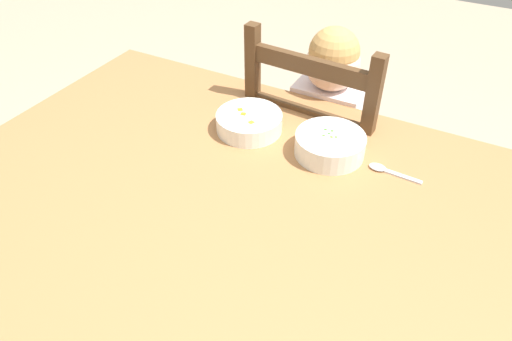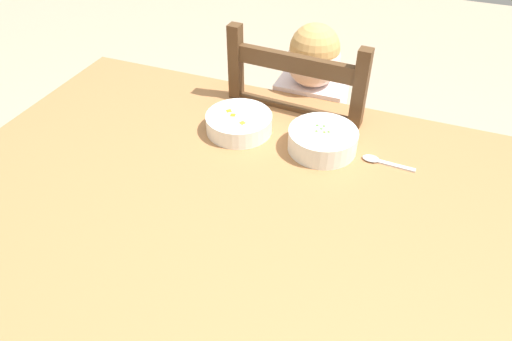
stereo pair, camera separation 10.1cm
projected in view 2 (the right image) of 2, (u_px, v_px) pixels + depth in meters
The scene contains 6 objects.
dining_table at pixel (247, 237), 1.13m from camera, with size 1.57×1.09×0.77m.
dining_chair at pixel (303, 160), 1.70m from camera, with size 0.45×0.45×1.00m.
child_figure at pixel (307, 122), 1.59m from camera, with size 0.32×0.31×0.98m.
bowl_of_peas at pixel (323, 139), 1.24m from camera, with size 0.18×0.18×0.06m.
bowl_of_carrots at pixel (239, 122), 1.31m from camera, with size 0.19×0.19×0.05m.
spoon at pixel (379, 161), 1.22m from camera, with size 0.14×0.03×0.01m.
Camera 2 is at (0.30, -0.71, 1.53)m, focal length 33.02 mm.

